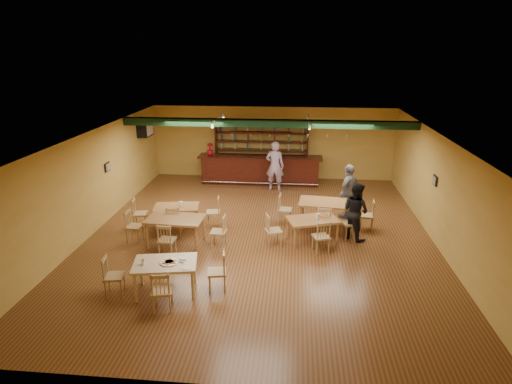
# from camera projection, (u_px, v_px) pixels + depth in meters

# --- Properties ---
(floor) EXTENTS (12.00, 12.00, 0.00)m
(floor) POSITION_uv_depth(u_px,v_px,m) (260.00, 235.00, 12.71)
(floor) COLOR #583119
(floor) RESTS_ON ground
(ceiling_beam) EXTENTS (10.00, 0.30, 0.25)m
(ceiling_beam) POSITION_uv_depth(u_px,v_px,m) (268.00, 123.00, 14.42)
(ceiling_beam) COLOR black
(ceiling_beam) RESTS_ON ceiling
(track_rail_left) EXTENTS (0.05, 2.50, 0.05)m
(track_rail_left) POSITION_uv_depth(u_px,v_px,m) (218.00, 118.00, 15.13)
(track_rail_left) COLOR silver
(track_rail_left) RESTS_ON ceiling
(track_rail_right) EXTENTS (0.05, 2.50, 0.05)m
(track_rail_right) POSITION_uv_depth(u_px,v_px,m) (309.00, 119.00, 14.84)
(track_rail_right) COLOR silver
(track_rail_right) RESTS_ON ceiling
(ac_unit) EXTENTS (0.34, 0.70, 0.48)m
(ac_unit) POSITION_uv_depth(u_px,v_px,m) (145.00, 129.00, 16.34)
(ac_unit) COLOR silver
(ac_unit) RESTS_ON wall_left
(picture_left) EXTENTS (0.04, 0.34, 0.28)m
(picture_left) POSITION_uv_depth(u_px,v_px,m) (107.00, 167.00, 13.55)
(picture_left) COLOR black
(picture_left) RESTS_ON wall_left
(picture_right) EXTENTS (0.04, 0.34, 0.28)m
(picture_right) POSITION_uv_depth(u_px,v_px,m) (435.00, 180.00, 12.18)
(picture_right) COLOR black
(picture_right) RESTS_ON wall_right
(bar_counter) EXTENTS (5.00, 0.85, 1.13)m
(bar_counter) POSITION_uv_depth(u_px,v_px,m) (260.00, 170.00, 17.42)
(bar_counter) COLOR #330F0A
(bar_counter) RESTS_ON ground
(back_bar_hutch) EXTENTS (3.87, 0.40, 2.28)m
(back_bar_hutch) POSITION_uv_depth(u_px,v_px,m) (261.00, 152.00, 17.83)
(back_bar_hutch) COLOR #330F0A
(back_bar_hutch) RESTS_ON ground
(poinsettia) EXTENTS (0.36, 0.36, 0.50)m
(poinsettia) POSITION_uv_depth(u_px,v_px,m) (210.00, 149.00, 17.34)
(poinsettia) COLOR #AF101D
(poinsettia) RESTS_ON bar_counter
(dining_table_a) EXTENTS (1.46, 1.01, 0.68)m
(dining_table_a) POSITION_uv_depth(u_px,v_px,m) (177.00, 216.00, 13.22)
(dining_table_a) COLOR #985F36
(dining_table_a) RESTS_ON ground
(dining_table_b) EXTENTS (1.71, 1.14, 0.81)m
(dining_table_b) POSITION_uv_depth(u_px,v_px,m) (325.00, 214.00, 13.23)
(dining_table_b) COLOR #985F36
(dining_table_b) RESTS_ON ground
(dining_table_c) EXTENTS (1.62, 1.03, 0.79)m
(dining_table_c) POSITION_uv_depth(u_px,v_px,m) (176.00, 231.00, 12.03)
(dining_table_c) COLOR #985F36
(dining_table_c) RESTS_ON ground
(dining_table_d) EXTENTS (1.59, 1.24, 0.70)m
(dining_table_d) POSITION_uv_depth(u_px,v_px,m) (312.00, 230.00, 12.19)
(dining_table_d) COLOR #985F36
(dining_table_d) RESTS_ON ground
(near_table) EXTENTS (1.54, 1.13, 0.75)m
(near_table) POSITION_uv_depth(u_px,v_px,m) (166.00, 277.00, 9.66)
(near_table) COLOR beige
(near_table) RESTS_ON ground
(pizza_tray) EXTENTS (0.47, 0.47, 0.01)m
(pizza_tray) POSITION_uv_depth(u_px,v_px,m) (169.00, 262.00, 9.52)
(pizza_tray) COLOR silver
(pizza_tray) RESTS_ON near_table
(parmesan_shaker) EXTENTS (0.09, 0.09, 0.11)m
(parmesan_shaker) POSITION_uv_depth(u_px,v_px,m) (143.00, 262.00, 9.42)
(parmesan_shaker) COLOR #EAE5C6
(parmesan_shaker) RESTS_ON near_table
(napkin_stack) EXTENTS (0.21, 0.16, 0.03)m
(napkin_stack) POSITION_uv_depth(u_px,v_px,m) (182.00, 258.00, 9.69)
(napkin_stack) COLOR white
(napkin_stack) RESTS_ON near_table
(pizza_server) EXTENTS (0.33, 0.17, 0.00)m
(pizza_server) POSITION_uv_depth(u_px,v_px,m) (176.00, 261.00, 9.56)
(pizza_server) COLOR silver
(pizza_server) RESTS_ON pizza_tray
(side_plate) EXTENTS (0.26, 0.26, 0.01)m
(side_plate) POSITION_uv_depth(u_px,v_px,m) (187.00, 268.00, 9.30)
(side_plate) COLOR white
(side_plate) RESTS_ON near_table
(patron_bar) EXTENTS (0.75, 0.54, 1.93)m
(patron_bar) POSITION_uv_depth(u_px,v_px,m) (275.00, 166.00, 16.46)
(patron_bar) COLOR #794697
(patron_bar) RESTS_ON ground
(patron_right_a) EXTENTS (1.02, 1.04, 1.69)m
(patron_right_a) POSITION_uv_depth(u_px,v_px,m) (356.00, 211.00, 12.27)
(patron_right_a) COLOR black
(patron_right_a) RESTS_ON ground
(patron_right_b) EXTENTS (0.95, 1.11, 1.79)m
(patron_right_b) POSITION_uv_depth(u_px,v_px,m) (349.00, 191.00, 13.79)
(patron_right_b) COLOR slate
(patron_right_b) RESTS_ON ground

